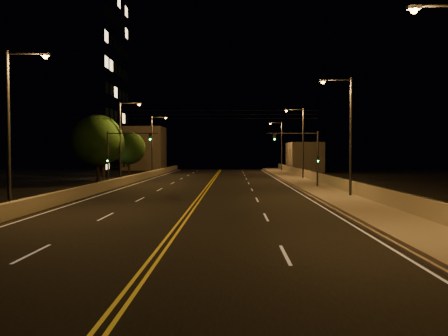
{
  "coord_description": "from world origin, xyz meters",
  "views": [
    {
      "loc": [
        2.66,
        -13.78,
        3.61
      ],
      "look_at": [
        2.0,
        18.0,
        2.5
      ],
      "focal_mm": 35.0,
      "sensor_mm": 36.0,
      "label": 1
    }
  ],
  "objects_px": {
    "streetlight_4": "(13,121)",
    "traffic_signal_right": "(307,152)",
    "building_tower": "(43,82)",
    "streetlight_2": "(301,139)",
    "tree_2": "(129,148)",
    "streetlight_1": "(347,130)",
    "streetlight_3": "(280,143)",
    "traffic_signal_left": "(118,152)",
    "tree_1": "(103,143)",
    "streetlight_5": "(122,137)",
    "tree_0": "(98,140)",
    "streetlight_6": "(154,141)"
  },
  "relations": [
    {
      "from": "streetlight_6",
      "to": "traffic_signal_right",
      "type": "bearing_deg",
      "value": -52.26
    },
    {
      "from": "streetlight_3",
      "to": "tree_2",
      "type": "distance_m",
      "value": 29.08
    },
    {
      "from": "tree_0",
      "to": "tree_1",
      "type": "xyz_separation_m",
      "value": [
        -2.1,
        9.16,
        -0.08
      ]
    },
    {
      "from": "streetlight_4",
      "to": "streetlight_6",
      "type": "xyz_separation_m",
      "value": [
        0.0,
        44.14,
        0.0
      ]
    },
    {
      "from": "traffic_signal_left",
      "to": "streetlight_4",
      "type": "bearing_deg",
      "value": -93.63
    },
    {
      "from": "traffic_signal_left",
      "to": "tree_1",
      "type": "relative_size",
      "value": 0.73
    },
    {
      "from": "streetlight_1",
      "to": "streetlight_6",
      "type": "distance_m",
      "value": 40.89
    },
    {
      "from": "streetlight_2",
      "to": "tree_0",
      "type": "bearing_deg",
      "value": -164.26
    },
    {
      "from": "streetlight_5",
      "to": "streetlight_3",
      "type": "bearing_deg",
      "value": 56.8
    },
    {
      "from": "streetlight_4",
      "to": "building_tower",
      "type": "bearing_deg",
      "value": 111.76
    },
    {
      "from": "streetlight_2",
      "to": "tree_2",
      "type": "bearing_deg",
      "value": 157.38
    },
    {
      "from": "streetlight_6",
      "to": "streetlight_2",
      "type": "bearing_deg",
      "value": -28.79
    },
    {
      "from": "streetlight_2",
      "to": "streetlight_6",
      "type": "bearing_deg",
      "value": 151.21
    },
    {
      "from": "streetlight_4",
      "to": "traffic_signal_left",
      "type": "xyz_separation_m",
      "value": [
        1.17,
        18.45,
        -1.75
      ]
    },
    {
      "from": "streetlight_1",
      "to": "streetlight_5",
      "type": "xyz_separation_m",
      "value": [
        -21.46,
        15.37,
        0.0
      ]
    },
    {
      "from": "streetlight_1",
      "to": "streetlight_2",
      "type": "relative_size",
      "value": 1.0
    },
    {
      "from": "traffic_signal_left",
      "to": "traffic_signal_right",
      "type": "bearing_deg",
      "value": 0.0
    },
    {
      "from": "streetlight_4",
      "to": "traffic_signal_right",
      "type": "relative_size",
      "value": 1.64
    },
    {
      "from": "streetlight_3",
      "to": "streetlight_6",
      "type": "bearing_deg",
      "value": -148.1
    },
    {
      "from": "streetlight_1",
      "to": "traffic_signal_right",
      "type": "xyz_separation_m",
      "value": [
        -1.57,
        9.11,
        -1.75
      ]
    },
    {
      "from": "traffic_signal_left",
      "to": "tree_1",
      "type": "height_order",
      "value": "tree_1"
    },
    {
      "from": "streetlight_6",
      "to": "traffic_signal_left",
      "type": "xyz_separation_m",
      "value": [
        1.17,
        -25.69,
        -1.75
      ]
    },
    {
      "from": "streetlight_4",
      "to": "tree_2",
      "type": "relative_size",
      "value": 1.35
    },
    {
      "from": "streetlight_1",
      "to": "tree_0",
      "type": "bearing_deg",
      "value": 146.74
    },
    {
      "from": "streetlight_1",
      "to": "streetlight_3",
      "type": "relative_size",
      "value": 1.0
    },
    {
      "from": "building_tower",
      "to": "tree_0",
      "type": "xyz_separation_m",
      "value": [
        14.63,
        -18.96,
        -9.86
      ]
    },
    {
      "from": "streetlight_1",
      "to": "traffic_signal_left",
      "type": "xyz_separation_m",
      "value": [
        -20.29,
        9.11,
        -1.75
      ]
    },
    {
      "from": "traffic_signal_left",
      "to": "building_tower",
      "type": "xyz_separation_m",
      "value": [
        -18.89,
        25.95,
        11.24
      ]
    },
    {
      "from": "streetlight_1",
      "to": "traffic_signal_left",
      "type": "relative_size",
      "value": 1.64
    },
    {
      "from": "tree_2",
      "to": "traffic_signal_right",
      "type": "bearing_deg",
      "value": -46.01
    },
    {
      "from": "streetlight_6",
      "to": "tree_1",
      "type": "xyz_separation_m",
      "value": [
        -5.19,
        -9.55,
        -0.45
      ]
    },
    {
      "from": "streetlight_5",
      "to": "tree_1",
      "type": "bearing_deg",
      "value": 117.73
    },
    {
      "from": "streetlight_3",
      "to": "streetlight_5",
      "type": "bearing_deg",
      "value": -123.2
    },
    {
      "from": "traffic_signal_right",
      "to": "tree_0",
      "type": "height_order",
      "value": "tree_0"
    },
    {
      "from": "streetlight_4",
      "to": "tree_1",
      "type": "height_order",
      "value": "streetlight_4"
    },
    {
      "from": "streetlight_4",
      "to": "streetlight_2",
      "type": "bearing_deg",
      "value": 56.45
    },
    {
      "from": "streetlight_4",
      "to": "traffic_signal_right",
      "type": "height_order",
      "value": "streetlight_4"
    },
    {
      "from": "streetlight_1",
      "to": "streetlight_4",
      "type": "relative_size",
      "value": 1.0
    },
    {
      "from": "streetlight_6",
      "to": "tree_0",
      "type": "bearing_deg",
      "value": -99.38
    },
    {
      "from": "streetlight_6",
      "to": "building_tower",
      "type": "distance_m",
      "value": 20.1
    },
    {
      "from": "traffic_signal_right",
      "to": "tree_2",
      "type": "bearing_deg",
      "value": 133.99
    },
    {
      "from": "streetlight_1",
      "to": "traffic_signal_left",
      "type": "height_order",
      "value": "streetlight_1"
    },
    {
      "from": "streetlight_3",
      "to": "tree_1",
      "type": "bearing_deg",
      "value": -139.32
    },
    {
      "from": "streetlight_2",
      "to": "streetlight_6",
      "type": "distance_m",
      "value": 24.48
    },
    {
      "from": "building_tower",
      "to": "tree_0",
      "type": "distance_m",
      "value": 25.9
    },
    {
      "from": "tree_0",
      "to": "streetlight_2",
      "type": "bearing_deg",
      "value": 15.74
    },
    {
      "from": "streetlight_2",
      "to": "tree_1",
      "type": "bearing_deg",
      "value": 175.2
    },
    {
      "from": "streetlight_3",
      "to": "traffic_signal_right",
      "type": "height_order",
      "value": "streetlight_3"
    },
    {
      "from": "streetlight_6",
      "to": "tree_0",
      "type": "height_order",
      "value": "streetlight_6"
    },
    {
      "from": "tree_2",
      "to": "streetlight_5",
      "type": "bearing_deg",
      "value": -78.69
    }
  ]
}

